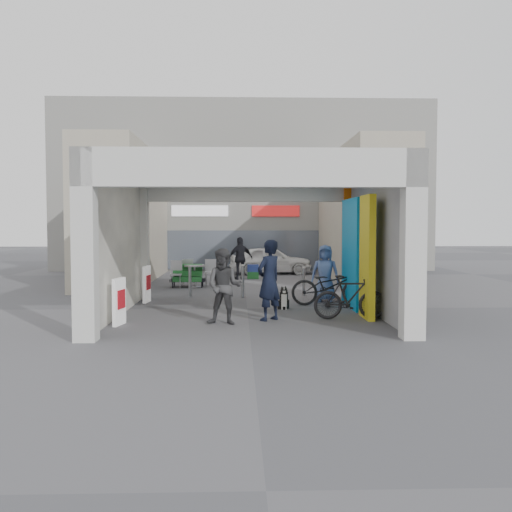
{
  "coord_description": "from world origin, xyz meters",
  "views": [
    {
      "loc": [
        -0.21,
        -14.4,
        2.1
      ],
      "look_at": [
        0.26,
        1.0,
        1.29
      ],
      "focal_mm": 40.0,
      "sensor_mm": 36.0,
      "label": 1
    }
  ],
  "objects_px": {
    "man_with_dog": "(269,280)",
    "bicycle_front": "(330,286)",
    "border_collie": "(284,300)",
    "bicycle_rear": "(350,297)",
    "produce_stand": "(188,278)",
    "man_elderly": "(325,273)",
    "white_van": "(270,260)",
    "man_crates": "(241,258)",
    "man_back_turned": "(224,287)",
    "cafe_set": "(192,277)"
  },
  "relations": [
    {
      "from": "man_back_turned",
      "to": "man_with_dog",
      "type": "bearing_deg",
      "value": 37.58
    },
    {
      "from": "man_elderly",
      "to": "man_crates",
      "type": "bearing_deg",
      "value": 120.67
    },
    {
      "from": "cafe_set",
      "to": "man_elderly",
      "type": "bearing_deg",
      "value": -46.01
    },
    {
      "from": "man_elderly",
      "to": "bicycle_rear",
      "type": "relative_size",
      "value": 0.96
    },
    {
      "from": "man_back_turned",
      "to": "bicycle_rear",
      "type": "relative_size",
      "value": 0.98
    },
    {
      "from": "man_elderly",
      "to": "bicycle_front",
      "type": "bearing_deg",
      "value": -77.82
    },
    {
      "from": "man_elderly",
      "to": "man_crates",
      "type": "relative_size",
      "value": 0.95
    },
    {
      "from": "cafe_set",
      "to": "produce_stand",
      "type": "relative_size",
      "value": 1.29
    },
    {
      "from": "man_with_dog",
      "to": "man_back_turned",
      "type": "height_order",
      "value": "man_with_dog"
    },
    {
      "from": "man_with_dog",
      "to": "man_crates",
      "type": "distance_m",
      "value": 9.79
    },
    {
      "from": "border_collie",
      "to": "white_van",
      "type": "distance_m",
      "value": 10.6
    },
    {
      "from": "man_crates",
      "to": "white_van",
      "type": "height_order",
      "value": "man_crates"
    },
    {
      "from": "produce_stand",
      "to": "man_crates",
      "type": "bearing_deg",
      "value": 70.28
    },
    {
      "from": "man_elderly",
      "to": "bicycle_front",
      "type": "distance_m",
      "value": 0.81
    },
    {
      "from": "border_collie",
      "to": "bicycle_front",
      "type": "relative_size",
      "value": 0.3
    },
    {
      "from": "man_back_turned",
      "to": "bicycle_front",
      "type": "relative_size",
      "value": 0.8
    },
    {
      "from": "produce_stand",
      "to": "man_elderly",
      "type": "height_order",
      "value": "man_elderly"
    },
    {
      "from": "cafe_set",
      "to": "man_with_dog",
      "type": "distance_m",
      "value": 7.65
    },
    {
      "from": "man_back_turned",
      "to": "man_crates",
      "type": "height_order",
      "value": "man_crates"
    },
    {
      "from": "man_with_dog",
      "to": "white_van",
      "type": "relative_size",
      "value": 0.5
    },
    {
      "from": "man_with_dog",
      "to": "bicycle_front",
      "type": "height_order",
      "value": "man_with_dog"
    },
    {
      "from": "man_back_turned",
      "to": "white_van",
      "type": "xyz_separation_m",
      "value": [
        1.7,
        12.76,
        -0.2
      ]
    },
    {
      "from": "cafe_set",
      "to": "man_elderly",
      "type": "distance_m",
      "value": 5.82
    },
    {
      "from": "produce_stand",
      "to": "man_elderly",
      "type": "xyz_separation_m",
      "value": [
        4.14,
        -3.9,
        0.48
      ]
    },
    {
      "from": "cafe_set",
      "to": "man_crates",
      "type": "height_order",
      "value": "man_crates"
    },
    {
      "from": "man_elderly",
      "to": "man_with_dog",
      "type": "bearing_deg",
      "value": -107.54
    },
    {
      "from": "produce_stand",
      "to": "white_van",
      "type": "bearing_deg",
      "value": 72.83
    },
    {
      "from": "border_collie",
      "to": "bicycle_rear",
      "type": "distance_m",
      "value": 2.11
    },
    {
      "from": "produce_stand",
      "to": "bicycle_front",
      "type": "height_order",
      "value": "bicycle_front"
    },
    {
      "from": "man_crates",
      "to": "bicycle_rear",
      "type": "xyz_separation_m",
      "value": [
        2.44,
        -9.66,
        -0.34
      ]
    },
    {
      "from": "cafe_set",
      "to": "produce_stand",
      "type": "bearing_deg",
      "value": -112.76
    },
    {
      "from": "man_back_turned",
      "to": "man_crates",
      "type": "bearing_deg",
      "value": 99.38
    },
    {
      "from": "man_with_dog",
      "to": "bicycle_front",
      "type": "relative_size",
      "value": 0.89
    },
    {
      "from": "bicycle_rear",
      "to": "cafe_set",
      "type": "bearing_deg",
      "value": 29.87
    },
    {
      "from": "border_collie",
      "to": "bicycle_front",
      "type": "height_order",
      "value": "bicycle_front"
    },
    {
      "from": "border_collie",
      "to": "man_back_turned",
      "type": "xyz_separation_m",
      "value": [
        -1.44,
        -2.17,
        0.57
      ]
    },
    {
      "from": "man_with_dog",
      "to": "man_crates",
      "type": "xyz_separation_m",
      "value": [
        -0.6,
        9.78,
        -0.07
      ]
    },
    {
      "from": "man_elderly",
      "to": "white_van",
      "type": "distance_m",
      "value": 9.24
    },
    {
      "from": "border_collie",
      "to": "man_crates",
      "type": "xyz_separation_m",
      "value": [
        -1.06,
        8.08,
        0.6
      ]
    },
    {
      "from": "man_with_dog",
      "to": "man_elderly",
      "type": "xyz_separation_m",
      "value": [
        1.72,
        3.1,
        -0.11
      ]
    },
    {
      "from": "white_van",
      "to": "bicycle_rear",
      "type": "bearing_deg",
      "value": -179.65
    },
    {
      "from": "white_van",
      "to": "man_crates",
      "type": "bearing_deg",
      "value": 147.34
    },
    {
      "from": "produce_stand",
      "to": "bicycle_front",
      "type": "distance_m",
      "value": 6.25
    },
    {
      "from": "border_collie",
      "to": "bicycle_front",
      "type": "xyz_separation_m",
      "value": [
        1.27,
        0.64,
        0.29
      ]
    },
    {
      "from": "man_with_dog",
      "to": "white_van",
      "type": "xyz_separation_m",
      "value": [
        0.72,
        12.28,
        -0.29
      ]
    },
    {
      "from": "produce_stand",
      "to": "man_with_dog",
      "type": "relative_size",
      "value": 0.66
    },
    {
      "from": "man_with_dog",
      "to": "man_back_turned",
      "type": "distance_m",
      "value": 1.09
    },
    {
      "from": "produce_stand",
      "to": "man_back_turned",
      "type": "distance_m",
      "value": 7.63
    },
    {
      "from": "border_collie",
      "to": "bicycle_rear",
      "type": "height_order",
      "value": "bicycle_rear"
    },
    {
      "from": "man_with_dog",
      "to": "bicycle_rear",
      "type": "relative_size",
      "value": 1.09
    }
  ]
}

